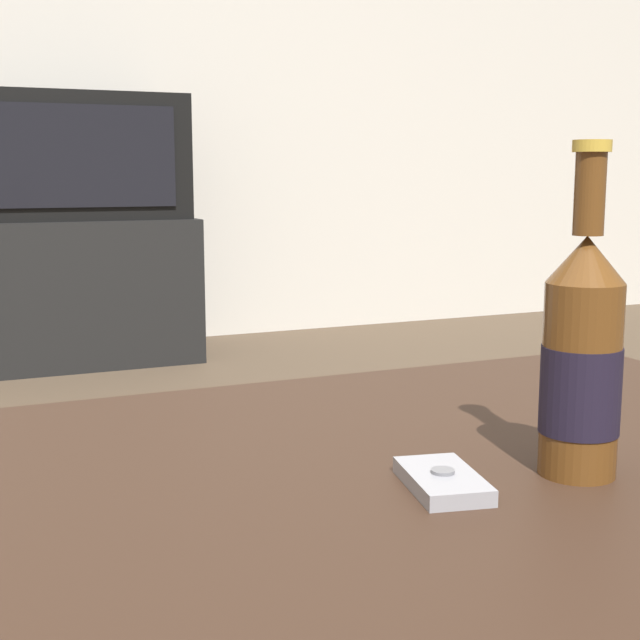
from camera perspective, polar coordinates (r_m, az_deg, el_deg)
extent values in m
cube|color=beige|center=(3.73, -19.30, 18.25)|extent=(8.00, 0.05, 2.60)
cube|color=#332116|center=(0.77, 2.68, -12.19)|extent=(1.18, 0.80, 0.04)
cylinder|color=black|center=(1.39, 16.55, -12.04)|extent=(0.07, 0.07, 0.39)
cube|color=black|center=(3.42, -15.05, 1.85)|extent=(0.81, 0.47, 0.53)
cube|color=black|center=(3.39, -15.40, 10.02)|extent=(0.76, 0.40, 0.44)
cube|color=black|center=(3.18, -14.86, 10.10)|extent=(0.63, 0.01, 0.35)
cylinder|color=#563314|center=(0.81, 16.34, -3.71)|extent=(0.07, 0.07, 0.17)
cylinder|color=black|center=(0.81, 16.31, -4.29)|extent=(0.07, 0.07, 0.08)
cone|color=#563314|center=(0.79, 16.69, 3.74)|extent=(0.07, 0.07, 0.04)
cylinder|color=#563314|center=(0.79, 16.88, 7.72)|extent=(0.03, 0.03, 0.07)
cylinder|color=#B79333|center=(0.79, 17.02, 10.61)|extent=(0.03, 0.03, 0.01)
cube|color=gray|center=(0.77, 7.85, -10.16)|extent=(0.08, 0.11, 0.01)
cylinder|color=slate|center=(0.76, 7.86, -9.56)|extent=(0.02, 0.02, 0.00)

